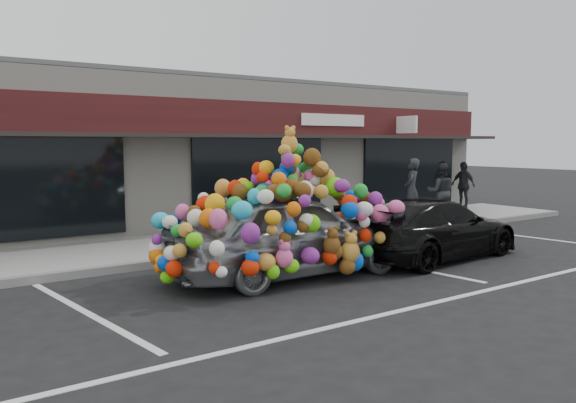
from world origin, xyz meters
TOP-DOWN VIEW (x-y plane):
  - ground at (0.00, 0.00)m, footprint 90.00×90.00m
  - shop_building at (0.00, 8.44)m, footprint 24.00×7.20m
  - sidewalk at (0.00, 4.00)m, footprint 26.00×3.00m
  - kerb at (0.00, 2.50)m, footprint 26.00×0.18m
  - parking_stripe_left at (-3.20, 0.20)m, footprint 0.73×4.37m
  - parking_stripe_mid at (2.80, 0.20)m, footprint 0.73×4.37m
  - parking_stripe_right at (8.20, 0.20)m, footprint 0.73×4.37m
  - lane_line at (2.00, -2.30)m, footprint 14.00×0.12m
  - toy_car at (0.56, 0.45)m, footprint 3.34×4.97m
  - black_sedan at (3.96, 0.01)m, footprint 2.20×4.60m
  - pedestrian_a at (7.27, 3.75)m, footprint 0.81×0.76m
  - pedestrian_b at (7.99, 3.25)m, footprint 1.05×1.02m
  - pedestrian_c at (11.15, 4.94)m, footprint 0.97×0.40m

SIDE VIEW (x-z plane):
  - ground at x=0.00m, z-range 0.00..0.00m
  - parking_stripe_left at x=-3.20m, z-range 0.00..0.01m
  - parking_stripe_mid at x=2.80m, z-range 0.00..0.01m
  - parking_stripe_right at x=8.20m, z-range 0.00..0.01m
  - lane_line at x=2.00m, z-range 0.00..0.01m
  - sidewalk at x=0.00m, z-range 0.00..0.15m
  - kerb at x=0.00m, z-range -0.01..0.15m
  - black_sedan at x=3.96m, z-range 0.00..1.29m
  - pedestrian_c at x=11.15m, z-range 0.15..1.80m
  - toy_car at x=0.56m, z-range -0.46..2.42m
  - pedestrian_b at x=7.99m, z-range 0.15..1.86m
  - pedestrian_a at x=7.27m, z-range 0.15..2.00m
  - shop_building at x=0.00m, z-range 0.01..4.32m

